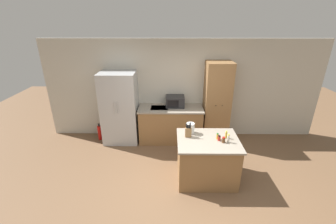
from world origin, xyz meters
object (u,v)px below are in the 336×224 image
at_px(microwave, 175,101).
at_px(spice_bottle_short_red, 219,138).
at_px(refrigerator, 120,108).
at_px(spice_bottle_tall_dark, 224,140).
at_px(spice_bottle_green_herb, 226,135).
at_px(kettle, 190,128).
at_px(spice_bottle_pale_salt, 228,138).
at_px(knife_block, 188,132).
at_px(spice_bottle_amber_oil, 217,136).
at_px(pantry_cabinet, 217,103).
at_px(fire_extinguisher, 100,132).

distance_m(microwave, spice_bottle_short_red, 1.89).
distance_m(refrigerator, spice_bottle_tall_dark, 2.82).
height_order(spice_bottle_green_herb, kettle, kettle).
bearing_deg(microwave, kettle, -78.65).
xyz_separation_m(refrigerator, spice_bottle_pale_salt, (2.37, -1.64, 0.05)).
bearing_deg(knife_block, spice_bottle_amber_oil, -9.08).
distance_m(pantry_cabinet, fire_extinguisher, 3.19).
bearing_deg(refrigerator, spice_bottle_amber_oil, -34.72).
xyz_separation_m(refrigerator, knife_block, (1.64, -1.43, 0.08)).
distance_m(pantry_cabinet, kettle, 1.55).
bearing_deg(spice_bottle_tall_dark, refrigerator, 144.21).
height_order(spice_bottle_tall_dark, spice_bottle_amber_oil, spice_bottle_amber_oil).
bearing_deg(microwave, spice_bottle_short_red, -64.76).
bearing_deg(spice_bottle_tall_dark, fire_extinguisher, 150.14).
relative_size(pantry_cabinet, spice_bottle_short_red, 19.09).
bearing_deg(knife_block, spice_bottle_pale_salt, -15.80).
xyz_separation_m(microwave, spice_bottle_pale_salt, (0.96, -1.77, -0.09)).
bearing_deg(spice_bottle_pale_salt, spice_bottle_amber_oil, 146.15).
distance_m(kettle, fire_extinguisher, 2.76).
bearing_deg(fire_extinguisher, refrigerator, -1.24).
bearing_deg(microwave, spice_bottle_pale_salt, -61.50).
distance_m(spice_bottle_green_herb, spice_bottle_pale_salt, 0.16).
bearing_deg(spice_bottle_pale_salt, spice_bottle_green_herb, 90.59).
distance_m(pantry_cabinet, knife_block, 1.71).
xyz_separation_m(refrigerator, pantry_cabinet, (2.47, 0.06, 0.12)).
relative_size(pantry_cabinet, spice_bottle_tall_dark, 18.01).
distance_m(spice_bottle_short_red, spice_bottle_amber_oil, 0.06).
xyz_separation_m(spice_bottle_green_herb, spice_bottle_pale_salt, (0.00, -0.16, 0.01)).
bearing_deg(microwave, spice_bottle_green_herb, -59.27).
bearing_deg(spice_bottle_tall_dark, microwave, 116.18).
xyz_separation_m(knife_block, spice_bottle_green_herb, (0.73, -0.05, -0.03)).
distance_m(spice_bottle_amber_oil, kettle, 0.56).
bearing_deg(fire_extinguisher, kettle, -29.25).
xyz_separation_m(spice_bottle_short_red, spice_bottle_green_herb, (0.15, 0.10, 0.02)).
relative_size(microwave, spice_bottle_pale_salt, 2.74).
bearing_deg(spice_bottle_short_red, knife_block, 165.64).
xyz_separation_m(spice_bottle_short_red, fire_extinguisher, (-2.83, 1.59, -0.74)).
relative_size(pantry_cabinet, fire_extinguisher, 4.48).
bearing_deg(spice_bottle_pale_salt, spice_bottle_tall_dark, -174.70).
bearing_deg(spice_bottle_green_herb, spice_bottle_pale_salt, -89.41).
xyz_separation_m(microwave, kettle, (0.28, -1.40, -0.06)).
bearing_deg(kettle, pantry_cabinet, 59.82).
distance_m(spice_bottle_green_herb, kettle, 0.71).
bearing_deg(spice_bottle_green_herb, refrigerator, 147.95).
xyz_separation_m(pantry_cabinet, spice_bottle_green_herb, (-0.10, -1.55, -0.08)).
distance_m(pantry_cabinet, spice_bottle_short_red, 1.67).
height_order(pantry_cabinet, spice_bottle_short_red, pantry_cabinet).
relative_size(microwave, spice_bottle_green_herb, 3.02).
bearing_deg(spice_bottle_amber_oil, pantry_cabinet, 80.07).
height_order(knife_block, spice_bottle_tall_dark, knife_block).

